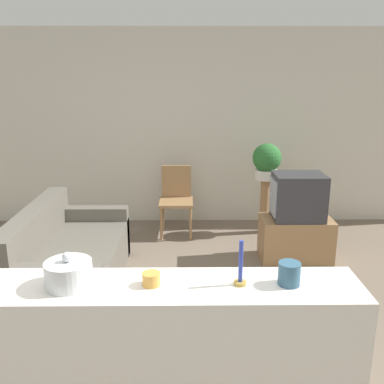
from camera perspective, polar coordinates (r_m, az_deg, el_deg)
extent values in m
plane|color=#756656|center=(3.34, -5.50, -23.45)|extent=(14.00, 14.00, 0.00)
cube|color=beige|center=(6.07, -3.15, 8.44)|extent=(9.00, 0.06, 2.70)
cube|color=#605B51|center=(4.53, -15.54, -9.51)|extent=(0.91, 1.73, 0.45)
cube|color=#605B51|center=(4.48, -20.31, -4.51)|extent=(0.20, 1.73, 0.38)
cube|color=#605B51|center=(3.83, -18.62, -13.39)|extent=(0.91, 0.16, 0.60)
cube|color=#605B51|center=(5.20, -13.45, -5.14)|extent=(0.91, 0.16, 0.60)
cube|color=#9E754C|center=(5.13, 13.62, -6.05)|extent=(0.81, 0.46, 0.50)
cube|color=#333338|center=(4.97, 13.99, -0.59)|extent=(0.56, 0.43, 0.52)
cube|color=#939EB2|center=(4.91, 10.78, -0.60)|extent=(0.02, 0.36, 0.41)
cube|color=#9E754C|center=(5.66, -2.13, -1.38)|extent=(0.44, 0.44, 0.04)
cube|color=#9E754C|center=(5.79, -2.10, 1.45)|extent=(0.40, 0.04, 0.43)
cylinder|color=#9E754C|center=(5.56, -4.12, -4.27)|extent=(0.04, 0.04, 0.43)
cylinder|color=#9E754C|center=(5.55, -0.19, -4.27)|extent=(0.04, 0.04, 0.43)
cylinder|color=#9E754C|center=(5.92, -3.90, -3.03)|extent=(0.04, 0.04, 0.43)
cylinder|color=#9E754C|center=(5.91, -0.22, -3.02)|extent=(0.04, 0.04, 0.43)
cylinder|color=#9E754C|center=(5.85, 9.66, -1.84)|extent=(0.13, 0.13, 0.75)
cylinder|color=white|center=(5.73, 9.86, 2.33)|extent=(0.30, 0.30, 0.13)
sphere|color=#2D7033|center=(5.69, 9.96, 4.52)|extent=(0.38, 0.38, 0.38)
cube|color=white|center=(2.71, -6.59, -21.29)|extent=(2.49, 0.44, 0.96)
cylinder|color=silver|center=(2.49, -16.13, -10.43)|extent=(0.26, 0.26, 0.14)
sphere|color=silver|center=(2.45, -16.30, -8.33)|extent=(0.06, 0.06, 0.06)
cylinder|color=gold|center=(2.43, -5.45, -11.47)|extent=(0.10, 0.10, 0.07)
cylinder|color=#B7933D|center=(2.45, 6.43, -11.95)|extent=(0.07, 0.07, 0.02)
cylinder|color=#2D3D9E|center=(2.39, 6.52, -9.15)|extent=(0.02, 0.02, 0.24)
cylinder|color=#335B75|center=(2.47, 12.83, -10.57)|extent=(0.12, 0.12, 0.13)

